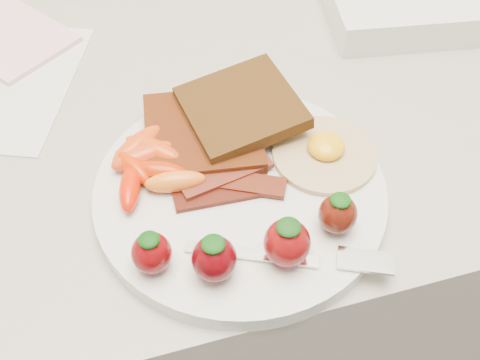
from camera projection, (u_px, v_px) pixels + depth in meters
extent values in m
cube|color=gray|center=(227.00, 284.00, 1.02)|extent=(2.00, 0.60, 0.90)
cylinder|color=silver|center=(240.00, 193.00, 0.56)|extent=(0.27, 0.27, 0.02)
cube|color=#4B1908|center=(203.00, 133.00, 0.59)|extent=(0.13, 0.13, 0.01)
cube|color=black|center=(241.00, 107.00, 0.59)|extent=(0.12, 0.12, 0.02)
cylinder|color=beige|center=(325.00, 154.00, 0.57)|extent=(0.13, 0.13, 0.01)
ellipsoid|color=#F5AA0F|center=(326.00, 146.00, 0.57)|extent=(0.05, 0.05, 0.02)
cube|color=black|center=(223.00, 194.00, 0.54)|extent=(0.09, 0.03, 0.00)
cube|color=#360A0B|center=(237.00, 182.00, 0.55)|extent=(0.09, 0.06, 0.00)
cube|color=#4B130E|center=(226.00, 174.00, 0.55)|extent=(0.09, 0.04, 0.00)
ellipsoid|color=red|center=(143.00, 156.00, 0.56)|extent=(0.07, 0.03, 0.02)
ellipsoid|color=#BC2600|center=(158.00, 172.00, 0.55)|extent=(0.06, 0.04, 0.02)
ellipsoid|color=red|center=(130.00, 188.00, 0.54)|extent=(0.03, 0.06, 0.02)
ellipsoid|color=#DA4109|center=(153.00, 150.00, 0.57)|extent=(0.06, 0.06, 0.02)
ellipsoid|color=#DE410E|center=(138.00, 146.00, 0.57)|extent=(0.07, 0.06, 0.02)
ellipsoid|color=orange|center=(175.00, 182.00, 0.54)|extent=(0.06, 0.03, 0.02)
ellipsoid|color=red|center=(132.00, 167.00, 0.55)|extent=(0.04, 0.05, 0.02)
ellipsoid|color=#620407|center=(152.00, 253.00, 0.48)|extent=(0.03, 0.03, 0.04)
ellipsoid|color=#0A3B09|center=(149.00, 240.00, 0.47)|extent=(0.02, 0.02, 0.01)
ellipsoid|color=#4F0207|center=(214.00, 259.00, 0.48)|extent=(0.04, 0.04, 0.04)
ellipsoid|color=#0C3D0B|center=(213.00, 244.00, 0.46)|extent=(0.02, 0.02, 0.01)
ellipsoid|color=#6E090A|center=(287.00, 243.00, 0.49)|extent=(0.04, 0.04, 0.04)
ellipsoid|color=#0F390C|center=(289.00, 227.00, 0.47)|extent=(0.02, 0.02, 0.01)
ellipsoid|color=#4A1107|center=(338.00, 214.00, 0.51)|extent=(0.03, 0.03, 0.04)
ellipsoid|color=#0E430B|center=(341.00, 200.00, 0.49)|extent=(0.02, 0.02, 0.01)
cube|color=white|center=(251.00, 254.00, 0.50)|extent=(0.11, 0.06, 0.00)
cube|color=silver|center=(366.00, 261.00, 0.50)|extent=(0.05, 0.04, 0.00)
cube|color=silver|center=(0.00, 82.00, 0.67)|extent=(0.23, 0.26, 0.00)
cube|color=#EBABC0|center=(5.00, 35.00, 0.72)|extent=(0.18, 0.19, 0.01)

